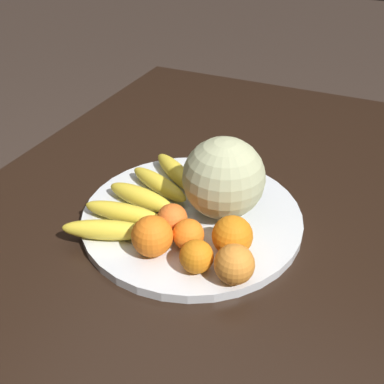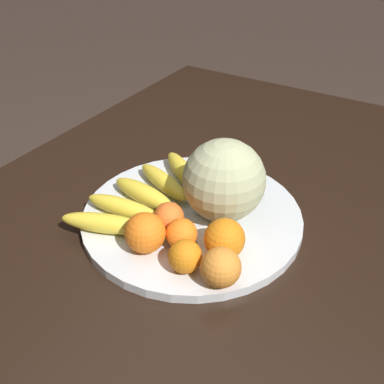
% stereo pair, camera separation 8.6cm
% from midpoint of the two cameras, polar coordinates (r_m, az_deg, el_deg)
% --- Properties ---
extents(kitchen_table, '(1.53, 1.03, 0.72)m').
position_cam_midpoint_polar(kitchen_table, '(0.95, 4.02, -7.86)').
color(kitchen_table, black).
rests_on(kitchen_table, ground_plane).
extents(fruit_bowl, '(0.43, 0.43, 0.02)m').
position_cam_midpoint_polar(fruit_bowl, '(0.89, 2.75, -3.16)').
color(fruit_bowl, silver).
rests_on(fruit_bowl, kitchen_table).
extents(melon, '(0.16, 0.16, 0.16)m').
position_cam_midpoint_polar(melon, '(0.84, 6.99, 1.40)').
color(melon, '#B2B789').
rests_on(melon, fruit_bowl).
extents(banana_bunch, '(0.34, 0.20, 0.04)m').
position_cam_midpoint_polar(banana_bunch, '(0.90, -3.12, -0.41)').
color(banana_bunch, brown).
rests_on(banana_bunch, fruit_bowl).
extents(orange_front_left, '(0.06, 0.06, 0.06)m').
position_cam_midpoint_polar(orange_front_left, '(0.79, 1.77, -5.46)').
color(orange_front_left, orange).
rests_on(orange_front_left, fruit_bowl).
extents(orange_front_right, '(0.07, 0.07, 0.07)m').
position_cam_midpoint_polar(orange_front_right, '(0.78, 7.33, -6.03)').
color(orange_front_right, orange).
rests_on(orange_front_right, fruit_bowl).
extents(orange_mid_center, '(0.06, 0.06, 0.06)m').
position_cam_midpoint_polar(orange_mid_center, '(0.75, 2.41, -8.29)').
color(orange_mid_center, orange).
rests_on(orange_mid_center, fruit_bowl).
extents(orange_back_left, '(0.07, 0.07, 0.07)m').
position_cam_midpoint_polar(orange_back_left, '(0.78, -2.87, -5.30)').
color(orange_back_left, orange).
rests_on(orange_back_left, fruit_bowl).
extents(orange_back_right, '(0.07, 0.07, 0.07)m').
position_cam_midpoint_polar(orange_back_right, '(0.73, 7.08, -9.62)').
color(orange_back_right, orange).
rests_on(orange_back_right, fruit_bowl).
extents(orange_top_small, '(0.06, 0.06, 0.06)m').
position_cam_midpoint_polar(orange_top_small, '(0.83, -0.00, -3.31)').
color(orange_top_small, orange).
rests_on(orange_top_small, fruit_bowl).
extents(produce_tag, '(0.09, 0.08, 0.00)m').
position_cam_midpoint_polar(produce_tag, '(0.81, 4.80, -6.73)').
color(produce_tag, white).
rests_on(produce_tag, fruit_bowl).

